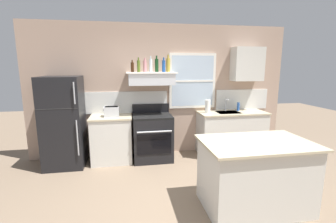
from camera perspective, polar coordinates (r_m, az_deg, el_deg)
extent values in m
plane|color=#7A6651|center=(3.35, 4.78, -22.82)|extent=(16.00, 16.00, 0.00)
cube|color=tan|center=(5.01, -1.49, 5.02)|extent=(5.40, 0.06, 2.70)
cube|color=silver|center=(4.95, -14.69, 2.04)|extent=(2.50, 0.02, 0.44)
cube|color=silver|center=(5.55, 17.32, 2.82)|extent=(1.20, 0.02, 0.44)
cube|color=white|center=(5.08, 5.92, 7.31)|extent=(1.00, 0.04, 1.15)
cube|color=silver|center=(5.06, 5.96, 7.30)|extent=(0.90, 0.01, 1.05)
cube|color=white|center=(5.06, 5.98, 7.30)|extent=(0.90, 0.02, 0.04)
cube|color=black|center=(4.79, -23.82, -2.36)|extent=(0.70, 0.68, 1.68)
cube|color=#333333|center=(4.41, -25.16, 0.56)|extent=(0.69, 0.00, 0.01)
cylinder|color=#A5A8AD|center=(4.43, -20.94, -5.97)|extent=(0.02, 0.02, 0.63)
cylinder|color=#A5A8AD|center=(4.28, -21.65, 4.13)|extent=(0.02, 0.02, 0.37)
cube|color=silver|center=(4.82, -13.37, -6.57)|extent=(0.76, 0.60, 0.88)
cube|color=#C6B793|center=(4.70, -13.61, -1.27)|extent=(0.79, 0.63, 0.03)
cube|color=silver|center=(4.66, -13.40, 0.00)|extent=(0.28, 0.20, 0.19)
cube|color=black|center=(4.64, -13.45, 1.08)|extent=(0.24, 0.16, 0.01)
cube|color=black|center=(4.67, -15.20, 0.37)|extent=(0.02, 0.03, 0.02)
cube|color=black|center=(4.80, -3.75, -6.44)|extent=(0.76, 0.64, 0.87)
cube|color=black|center=(4.68, -3.82, -1.11)|extent=(0.76, 0.64, 0.04)
cube|color=black|center=(4.94, -4.20, 0.82)|extent=(0.76, 0.06, 0.18)
cube|color=black|center=(4.49, -3.29, -7.83)|extent=(0.65, 0.01, 0.40)
cylinder|color=silver|center=(4.39, -3.27, -4.88)|extent=(0.65, 0.03, 0.03)
cube|color=silver|center=(4.69, -4.06, 7.79)|extent=(0.88, 0.48, 0.22)
cube|color=#262628|center=(4.47, -3.75, 6.62)|extent=(0.75, 0.02, 0.04)
cube|color=white|center=(4.68, -4.08, 9.28)|extent=(0.96, 0.52, 0.02)
cylinder|color=#381E0F|center=(4.70, -8.56, 10.48)|extent=(0.06, 0.06, 0.18)
cylinder|color=#381E0F|center=(4.70, -8.60, 11.88)|extent=(0.03, 0.03, 0.05)
cylinder|color=#4C601E|center=(4.62, -7.07, 10.74)|extent=(0.06, 0.06, 0.22)
cylinder|color=#4C601E|center=(4.62, -7.11, 12.45)|extent=(0.03, 0.03, 0.06)
cylinder|color=#C67F84|center=(4.68, -5.57, 10.74)|extent=(0.07, 0.07, 0.22)
cylinder|color=#C67F84|center=(4.69, -5.60, 12.40)|extent=(0.03, 0.03, 0.05)
cylinder|color=silver|center=(4.67, -4.17, 10.94)|extent=(0.06, 0.06, 0.25)
cylinder|color=silver|center=(4.67, -4.20, 12.82)|extent=(0.03, 0.03, 0.06)
cylinder|color=#143819|center=(4.74, -2.74, 10.99)|extent=(0.07, 0.07, 0.25)
cylinder|color=#143819|center=(4.74, -2.76, 12.90)|extent=(0.03, 0.03, 0.06)
cylinder|color=#1E478C|center=(4.68, -1.04, 10.83)|extent=(0.07, 0.07, 0.22)
cylinder|color=#1E478C|center=(4.68, -1.05, 12.54)|extent=(0.03, 0.03, 0.06)
cylinder|color=#B29333|center=(4.78, 0.04, 11.09)|extent=(0.08, 0.08, 0.27)
cylinder|color=#B29333|center=(4.78, 0.04, 13.08)|extent=(0.03, 0.03, 0.07)
cube|color=silver|center=(5.28, 14.93, -5.10)|extent=(1.40, 0.60, 0.88)
cube|color=#C6B793|center=(5.18, 15.17, -0.25)|extent=(1.43, 0.63, 0.03)
cube|color=#B7BABC|center=(5.12, 14.26, -0.23)|extent=(0.48, 0.36, 0.01)
cylinder|color=silver|center=(5.22, 13.71, 1.63)|extent=(0.03, 0.03, 0.28)
cylinder|color=silver|center=(5.13, 14.12, 2.81)|extent=(0.02, 0.16, 0.02)
cylinder|color=white|center=(4.95, 9.55, 1.24)|extent=(0.11, 0.11, 0.27)
cylinder|color=blue|center=(5.33, 16.53, 1.13)|extent=(0.06, 0.06, 0.18)
cube|color=silver|center=(3.42, 20.08, -14.32)|extent=(1.32, 0.82, 0.88)
cube|color=#C6B793|center=(3.26, 20.60, -7.04)|extent=(1.40, 0.90, 0.03)
cube|color=silver|center=(5.37, 18.52, 10.75)|extent=(0.64, 0.32, 0.70)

